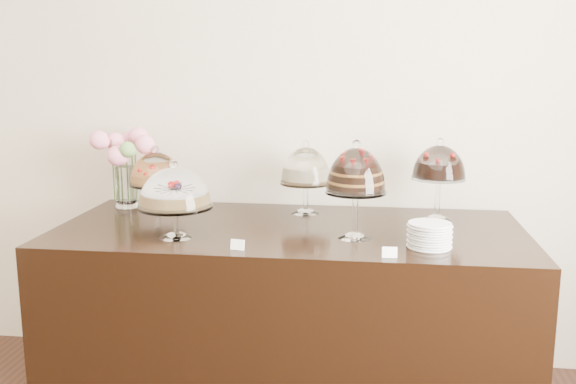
# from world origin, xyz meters

# --- Properties ---
(wall_back) EXTENTS (5.00, 0.04, 3.00)m
(wall_back) POSITION_xyz_m (0.00, 3.00, 1.50)
(wall_back) COLOR beige
(wall_back) RESTS_ON ground
(display_counter) EXTENTS (2.20, 1.00, 0.90)m
(display_counter) POSITION_xyz_m (0.34, 2.45, 0.45)
(display_counter) COLOR black
(display_counter) RESTS_ON ground
(cake_stand_sugar_sponge) EXTENTS (0.33, 0.33, 0.35)m
(cake_stand_sugar_sponge) POSITION_xyz_m (-0.14, 2.20, 1.11)
(cake_stand_sugar_sponge) COLOR white
(cake_stand_sugar_sponge) RESTS_ON display_counter
(cake_stand_choco_layer) EXTENTS (0.27, 0.27, 0.44)m
(cake_stand_choco_layer) POSITION_xyz_m (0.65, 2.30, 1.19)
(cake_stand_choco_layer) COLOR white
(cake_stand_choco_layer) RESTS_ON display_counter
(cake_stand_cheesecake) EXTENTS (0.27, 0.27, 0.38)m
(cake_stand_cheesecake) POSITION_xyz_m (0.38, 2.75, 1.13)
(cake_stand_cheesecake) COLOR white
(cake_stand_cheesecake) RESTS_ON display_counter
(cake_stand_dark_choco) EXTENTS (0.26, 0.26, 0.41)m
(cake_stand_dark_choco) POSITION_xyz_m (1.04, 2.69, 1.17)
(cake_stand_dark_choco) COLOR white
(cake_stand_dark_choco) RESTS_ON display_counter
(cake_stand_fruit_tart) EXTENTS (0.29, 0.29, 0.34)m
(cake_stand_fruit_tart) POSITION_xyz_m (-0.41, 2.73, 1.10)
(cake_stand_fruit_tart) COLOR white
(cake_stand_fruit_tart) RESTS_ON display_counter
(flower_vase) EXTENTS (0.34, 0.29, 0.43)m
(flower_vase) POSITION_xyz_m (-0.59, 2.78, 1.18)
(flower_vase) COLOR white
(flower_vase) RESTS_ON display_counter
(plate_stack) EXTENTS (0.18, 0.18, 0.10)m
(plate_stack) POSITION_xyz_m (0.97, 2.19, 0.95)
(plate_stack) COLOR white
(plate_stack) RESTS_ON display_counter
(price_card_left) EXTENTS (0.06, 0.03, 0.04)m
(price_card_left) POSITION_xyz_m (0.17, 2.05, 0.92)
(price_card_left) COLOR white
(price_card_left) RESTS_ON display_counter
(price_card_right) EXTENTS (0.06, 0.02, 0.04)m
(price_card_right) POSITION_xyz_m (0.80, 2.02, 0.92)
(price_card_right) COLOR white
(price_card_right) RESTS_ON display_counter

